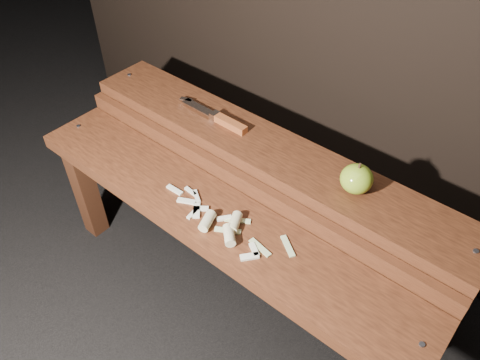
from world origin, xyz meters
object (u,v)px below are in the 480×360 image
Objects in this scene: bench_rear_tier at (264,170)px; apple at (357,179)px; bench_front_tier at (210,231)px; knife at (222,120)px.

apple reaches higher than bench_rear_tier.
knife is (-0.16, 0.23, 0.16)m from bench_front_tier.
bench_front_tier is 0.23m from bench_rear_tier.
apple is (0.27, 0.23, 0.18)m from bench_front_tier.
bench_rear_tier is at bearing -179.07° from apple.
bench_rear_tier is (0.00, 0.23, 0.06)m from bench_front_tier.
bench_front_tier is 0.32m from knife.
apple is 0.33× the size of knife.
apple is at bearing 0.93° from bench_rear_tier.
bench_front_tier is 0.40m from apple.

